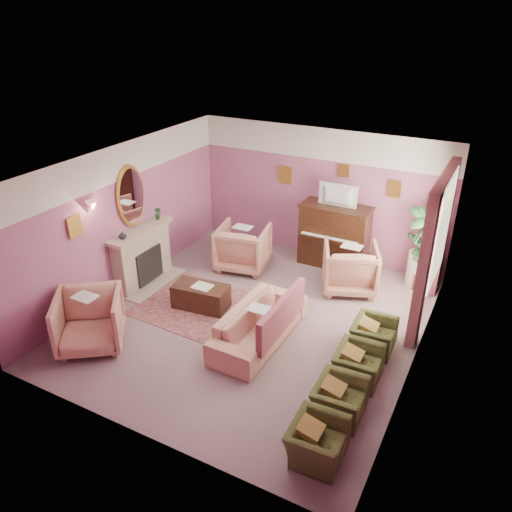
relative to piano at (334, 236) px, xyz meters
The scene contains 48 objects.
floor 2.80m from the piano, 100.57° to the right, with size 5.50×6.00×0.01m, color gray.
ceiling 3.47m from the piano, 100.57° to the right, with size 5.50×6.00×0.01m, color silver.
wall_back 0.96m from the piano, 147.38° to the left, with size 5.50×0.02×2.80m, color #814B73.
wall_front 5.75m from the piano, 95.03° to the right, with size 5.50×0.02×2.80m, color #814B73.
wall_left 4.28m from the piano, 140.49° to the right, with size 0.02×6.00×2.80m, color #814B73.
wall_right 3.58m from the piano, 49.98° to the right, with size 0.02×6.00×2.80m, color #814B73.
picture_rail_band 1.92m from the piano, 148.20° to the left, with size 5.50×0.01×0.65m, color silver.
stripe_panel 2.66m from the piano, 31.69° to the right, with size 0.01×3.00×2.15m, color #9EA596.
fireplace_surround 3.96m from the piano, 141.25° to the right, with size 0.30×1.40×1.10m, color tan.
fireplace_inset 3.89m from the piano, 140.33° to the right, with size 0.18×0.72×0.68m, color black.
fire_ember 3.88m from the piano, 139.95° to the right, with size 0.06×0.54×0.10m, color orange.
mantel_shelf 3.97m from the piano, 140.98° to the right, with size 0.40×1.55×0.07m, color tan.
hearth 3.86m from the piano, 139.37° to the right, with size 0.55×1.50×0.02m, color tan.
mirror_frame 4.21m from the piano, 142.22° to the right, with size 0.04×0.72×1.20m, color gold.
mirror_glass 4.19m from the piano, 142.01° to the right, with size 0.01×0.60×1.06m, color white.
sconce_shade 4.90m from the piano, 131.47° to the right, with size 0.20×0.20×0.16m, color #D4795F.
piano is the anchor object (origin of this frame).
piano_keyshelf 0.36m from the piano, 90.00° to the right, with size 1.30×0.12×0.06m, color black.
piano_keys 0.37m from the piano, 90.00° to the right, with size 1.20×0.08×0.02m, color white.
piano_top 0.66m from the piano, ahead, with size 1.45×0.65×0.04m, color black.
television 0.95m from the piano, 90.00° to the right, with size 0.80×0.12×0.48m, color black.
print_back_left 1.71m from the piano, 167.85° to the left, with size 0.30×0.03×0.38m, color gold.
print_back_right 1.57m from the piano, 14.93° to the left, with size 0.26×0.03×0.34m, color gold.
print_back_mid 1.38m from the piano, 90.00° to the left, with size 0.22×0.03×0.26m, color gold.
print_left_wall 5.15m from the piano, 129.60° to the right, with size 0.03×0.28×0.36m, color gold.
window_blind 2.69m from the piano, 27.19° to the right, with size 0.03×1.40×1.80m, color beige.
curtain_left 3.02m from the piano, 44.04° to the right, with size 0.16×0.34×2.60m, color #914251.
curtain_right 2.23m from the piano, ahead, with size 0.16×0.34×2.60m, color #914251.
pelmet 3.07m from the piano, 28.06° to the right, with size 0.16×2.20×0.16m, color #914251.
mantel_plant 3.67m from the piano, 147.67° to the right, with size 0.16×0.16×0.28m, color #26572A.
mantel_vase 4.30m from the piano, 135.67° to the right, with size 0.16×0.16×0.16m, color silver.
area_rug 3.17m from the piano, 116.67° to the right, with size 2.50×1.80×0.01m, color #884C4D.
coffee_table 3.19m from the piano, 119.34° to the right, with size 1.00×0.50×0.45m, color #361F13.
table_paper 3.14m from the piano, 118.54° to the right, with size 0.35×0.28×0.01m, color silver.
sofa 3.15m from the piano, 92.64° to the right, with size 0.70×2.10×0.85m, color tan.
sofa_throw 3.15m from the piano, 85.34° to the right, with size 0.11×1.59×0.58m, color #914251.
floral_armchair_left 1.93m from the piano, 148.02° to the right, with size 0.99×0.99×1.04m, color tan.
floral_armchair_right 1.07m from the piano, 53.11° to the right, with size 0.99×0.99×1.04m, color tan.
floral_armchair_front 5.18m from the piano, 118.60° to the right, with size 0.99×0.99×1.04m, color tan.
olive_chair_a 5.20m from the piano, 72.20° to the right, with size 0.53×0.75×0.65m, color #464F23.
olive_chair_b 4.43m from the piano, 68.95° to the right, with size 0.53×0.75×0.65m, color #464F23.
olive_chair_c 3.68m from the piano, 64.33° to the right, with size 0.53×0.75×0.65m, color #464F23.
olive_chair_d 2.96m from the piano, 57.40° to the right, with size 0.53×0.75×0.65m, color #464F23.
side_table 1.84m from the piano, ahead, with size 0.52×0.52×0.70m, color silver.
side_plant_big 1.83m from the piano, ahead, with size 0.30×0.30×0.34m, color #26572A.
side_plant_small 1.95m from the piano, ahead, with size 0.16×0.16×0.28m, color #26572A.
palm_pot 1.89m from the piano, ahead, with size 0.34×0.34×0.34m, color brown.
palm_plant 1.88m from the piano, ahead, with size 0.76×0.76×1.44m, color #26572A.
Camera 1 is at (3.48, -6.51, 5.00)m, focal length 35.00 mm.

